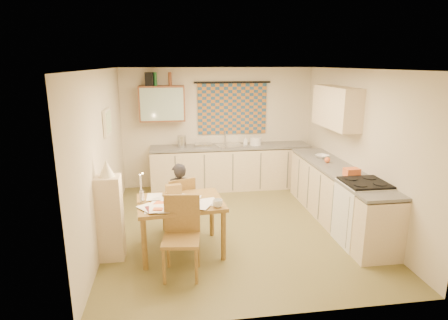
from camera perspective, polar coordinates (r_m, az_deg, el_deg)
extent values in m
cube|color=brown|center=(6.21, 1.84, -10.17)|extent=(4.00, 4.50, 0.02)
cube|color=white|center=(5.64, 2.06, 13.78)|extent=(4.00, 4.50, 0.02)
cube|color=beige|center=(7.98, -0.93, 4.94)|extent=(4.00, 0.02, 2.50)
cube|color=beige|center=(3.69, 8.19, -6.86)|extent=(4.00, 0.02, 2.50)
cube|color=beige|center=(5.79, -18.03, 0.50)|extent=(0.02, 4.50, 2.50)
cube|color=beige|center=(6.45, 19.81, 1.74)|extent=(0.02, 4.50, 2.50)
cube|color=navy|center=(7.93, 1.27, 7.79)|extent=(1.45, 0.03, 1.05)
cylinder|color=black|center=(7.86, 1.32, 11.76)|extent=(1.60, 0.04, 0.04)
cube|color=brown|center=(7.67, -9.42, 8.50)|extent=(0.90, 0.34, 0.70)
cube|color=#99B2A5|center=(7.50, -9.44, 8.36)|extent=(0.84, 0.02, 0.64)
cube|color=beige|center=(6.76, 16.73, 7.71)|extent=(0.34, 1.30, 0.70)
cube|color=beige|center=(6.09, -17.38, 5.54)|extent=(0.04, 0.50, 0.40)
cube|color=white|center=(6.08, -17.15, 5.55)|extent=(0.01, 0.42, 0.32)
cube|color=beige|center=(7.90, 0.99, -1.27)|extent=(3.30, 0.60, 0.86)
cube|color=#595754|center=(7.78, 1.00, 2.06)|extent=(3.30, 0.62, 0.04)
cube|color=beige|center=(6.53, 16.79, -5.35)|extent=(0.60, 2.95, 0.86)
cube|color=#595754|center=(6.40, 17.09, -1.38)|extent=(0.62, 2.95, 0.04)
cube|color=white|center=(5.83, 20.27, -7.74)|extent=(0.62, 0.62, 0.93)
cube|color=black|center=(5.67, 20.70, -3.24)|extent=(0.59, 0.59, 0.03)
cube|color=silver|center=(7.78, 0.90, 1.91)|extent=(0.64, 0.57, 0.10)
cylinder|color=silver|center=(7.91, 0.17, 3.45)|extent=(0.03, 0.03, 0.28)
cube|color=silver|center=(7.70, -3.17, 2.29)|extent=(0.37, 0.33, 0.06)
cylinder|color=silver|center=(7.66, -6.46, 2.83)|extent=(0.23, 0.23, 0.24)
cylinder|color=white|center=(7.86, 4.82, 2.88)|extent=(0.30, 0.30, 0.16)
imported|color=white|center=(7.86, 3.27, 2.97)|extent=(0.10, 0.10, 0.17)
imported|color=white|center=(6.99, 14.74, 0.54)|extent=(0.40, 0.40, 0.06)
cube|color=orange|center=(6.00, 18.89, -1.77)|extent=(0.23, 0.17, 0.12)
sphere|color=orange|center=(6.67, 15.46, 0.01)|extent=(0.10, 0.10, 0.10)
cube|color=black|center=(7.64, -11.31, 12.00)|extent=(0.16, 0.20, 0.26)
cylinder|color=#195926|center=(7.64, -10.44, 12.04)|extent=(0.08, 0.08, 0.26)
cylinder|color=brown|center=(7.63, -8.23, 12.13)|extent=(0.08, 0.08, 0.26)
cube|color=brown|center=(5.21, -6.67, -6.48)|extent=(1.23, 0.98, 0.05)
cube|color=brown|center=(5.88, -7.00, -6.89)|extent=(0.54, 0.54, 0.04)
cube|color=brown|center=(5.63, -6.35, -5.17)|extent=(0.40, 0.18, 0.46)
cube|color=brown|center=(4.72, -6.55, -12.01)|extent=(0.51, 0.51, 0.04)
cube|color=brown|center=(4.79, -6.41, -8.05)|extent=(0.45, 0.10, 0.49)
imported|color=black|center=(5.78, -6.83, -5.95)|extent=(0.49, 0.39, 1.14)
cube|color=beige|center=(5.27, -16.92, -8.46)|extent=(0.32, 0.30, 1.16)
cone|color=beige|center=(5.05, -17.49, -1.22)|extent=(0.20, 0.20, 0.22)
cube|color=brown|center=(5.40, -7.70, -4.55)|extent=(0.23, 0.14, 0.16)
imported|color=white|center=(4.94, -0.97, -6.61)|extent=(0.21, 0.21, 0.10)
imported|color=maroon|center=(4.92, -11.75, -7.55)|extent=(0.31, 0.34, 0.02)
imported|color=orange|center=(5.09, -10.80, -6.73)|extent=(0.38, 0.41, 0.02)
cube|color=orange|center=(4.88, -10.02, -7.51)|extent=(0.13, 0.10, 0.04)
cube|color=black|center=(4.95, -4.75, -7.15)|extent=(0.14, 0.06, 0.02)
cylinder|color=silver|center=(5.18, -12.40, -5.49)|extent=(0.07, 0.07, 0.18)
cylinder|color=white|center=(5.12, -12.58, -3.38)|extent=(0.03, 0.03, 0.22)
sphere|color=#FFCC66|center=(5.09, -12.28, -2.02)|extent=(0.02, 0.02, 0.02)
cube|color=white|center=(5.24, -9.21, -6.13)|extent=(0.32, 0.36, 0.00)
cube|color=white|center=(4.98, -10.81, -7.33)|extent=(0.22, 0.30, 0.00)
cube|color=white|center=(5.13, -2.14, -6.37)|extent=(0.27, 0.34, 0.00)
cube|color=white|center=(5.10, -5.49, -6.55)|extent=(0.26, 0.33, 0.00)
cube|color=white|center=(5.09, -10.13, -6.73)|extent=(0.27, 0.34, 0.00)
cube|color=white|center=(5.24, -4.90, -5.90)|extent=(0.29, 0.35, 0.00)
cube|color=white|center=(5.06, -6.93, -6.70)|extent=(0.32, 0.36, 0.00)
cube|color=white|center=(5.31, -6.83, -5.64)|extent=(0.33, 0.36, 0.00)
cube|color=white|center=(5.17, -8.19, -6.23)|extent=(0.32, 0.36, 0.00)
cube|color=white|center=(4.92, -8.92, -7.35)|extent=(0.23, 0.31, 0.00)
cube|color=white|center=(5.37, -10.55, -5.52)|extent=(0.21, 0.30, 0.00)
cube|color=white|center=(4.99, -11.37, -7.13)|extent=(0.34, 0.36, 0.00)
cube|color=white|center=(5.10, -5.86, -6.37)|extent=(0.28, 0.34, 0.00)
cube|color=white|center=(4.97, -3.35, -6.88)|extent=(0.32, 0.36, 0.00)
cube|color=white|center=(4.92, -10.12, -7.29)|extent=(0.22, 0.30, 0.00)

